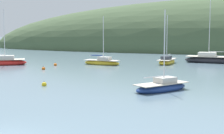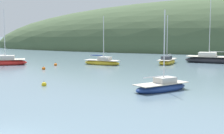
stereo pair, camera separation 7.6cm
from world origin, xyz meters
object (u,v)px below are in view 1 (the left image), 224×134
at_px(sailboat_red_portside, 167,61).
at_px(mooring_buoy_outer, 43,69).
at_px(sailboat_teal_outer, 211,60).
at_px(sailboat_yellow_far, 162,87).
at_px(mooring_buoy_channel, 55,65).
at_px(sailboat_black_sloop, 3,62).
at_px(sailboat_blue_center, 102,62).
at_px(mooring_buoy_inner, 44,85).

xyz_separation_m(sailboat_red_portside, mooring_buoy_outer, (-14.02, -11.50, -0.23)).
bearing_deg(sailboat_teal_outer, sailboat_yellow_far, -99.19).
distance_m(sailboat_red_portside, mooring_buoy_channel, 16.12).
relative_size(sailboat_red_portside, sailboat_yellow_far, 1.09).
relative_size(sailboat_yellow_far, mooring_buoy_channel, 12.39).
distance_m(sailboat_black_sloop, mooring_buoy_outer, 8.88).
relative_size(sailboat_teal_outer, mooring_buoy_channel, 18.38).
bearing_deg(sailboat_yellow_far, sailboat_red_portside, 95.28).
xyz_separation_m(sailboat_blue_center, mooring_buoy_inner, (0.57, -18.95, -0.23)).
bearing_deg(sailboat_black_sloop, sailboat_teal_outer, 21.90).
relative_size(sailboat_yellow_far, sailboat_teal_outer, 0.67).
distance_m(sailboat_blue_center, mooring_buoy_outer, 9.36).
distance_m(sailboat_black_sloop, mooring_buoy_inner, 20.30).
bearing_deg(sailboat_blue_center, sailboat_red_portside, 23.01).
bearing_deg(sailboat_red_portside, sailboat_blue_center, -156.99).
bearing_deg(sailboat_blue_center, sailboat_teal_outer, 25.68).
xyz_separation_m(sailboat_black_sloop, sailboat_teal_outer, (28.37, 11.40, 0.07)).
bearing_deg(sailboat_red_portside, mooring_buoy_inner, -109.93).
height_order(sailboat_yellow_far, sailboat_black_sloop, sailboat_black_sloop).
height_order(sailboat_red_portside, mooring_buoy_channel, sailboat_red_portside).
bearing_deg(sailboat_yellow_far, sailboat_blue_center, 120.33).
xyz_separation_m(sailboat_black_sloop, sailboat_blue_center, (13.34, 4.18, -0.05)).
bearing_deg(sailboat_yellow_far, sailboat_black_sloop, 149.29).
xyz_separation_m(mooring_buoy_outer, mooring_buoy_inner, (5.79, -11.19, 0.00)).
xyz_separation_m(sailboat_red_portside, sailboat_blue_center, (-8.79, -3.73, -0.00)).
relative_size(sailboat_red_portside, mooring_buoy_outer, 13.45).
height_order(sailboat_blue_center, mooring_buoy_outer, sailboat_blue_center).
bearing_deg(sailboat_black_sloop, sailboat_yellow_far, -30.71).
distance_m(sailboat_black_sloop, sailboat_blue_center, 13.98).
bearing_deg(mooring_buoy_outer, sailboat_yellow_far, -33.87).
distance_m(sailboat_yellow_far, sailboat_teal_outer, 26.11).
relative_size(mooring_buoy_channel, mooring_buoy_inner, 1.00).
xyz_separation_m(sailboat_yellow_far, mooring_buoy_inner, (-10.29, -0.40, -0.21)).
bearing_deg(mooring_buoy_outer, sailboat_teal_outer, 36.50).
bearing_deg(sailboat_blue_center, sailboat_yellow_far, -59.67).
xyz_separation_m(sailboat_yellow_far, mooring_buoy_channel, (-16.69, 15.52, -0.21)).
height_order(sailboat_black_sloop, mooring_buoy_inner, sailboat_black_sloop).
relative_size(sailboat_black_sloop, sailboat_blue_center, 1.14).
relative_size(sailboat_yellow_far, mooring_buoy_outer, 12.39).
xyz_separation_m(mooring_buoy_outer, mooring_buoy_channel, (-0.61, 4.73, 0.00)).
bearing_deg(sailboat_yellow_far, mooring_buoy_inner, -177.78).
relative_size(sailboat_red_portside, mooring_buoy_inner, 13.45).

